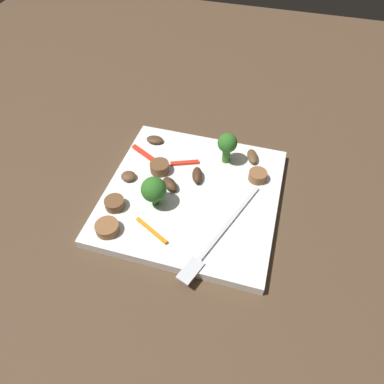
{
  "coord_description": "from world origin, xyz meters",
  "views": [
    {
      "loc": [
        0.32,
        0.09,
        0.4
      ],
      "look_at": [
        0.0,
        0.0,
        0.01
      ],
      "focal_mm": 33.11,
      "sensor_mm": 36.0,
      "label": 1
    }
  ],
  "objects_px": {
    "mushroom_3": "(171,183)",
    "mushroom_4": "(252,156)",
    "sausage_slice_0": "(115,203)",
    "mushroom_1": "(129,175)",
    "mushroom_0": "(155,140)",
    "fork": "(217,237)",
    "sausage_slice_2": "(107,228)",
    "plate": "(192,195)",
    "sausage_slice_3": "(258,176)",
    "sausage_slice_1": "(160,167)",
    "broccoli_floret_0": "(227,144)",
    "broccoli_floret_1": "(154,190)",
    "pepper_strip_0": "(185,163)",
    "mushroom_2": "(197,175)",
    "pepper_strip_1": "(145,154)",
    "pepper_strip_2": "(152,231)"
  },
  "relations": [
    {
      "from": "mushroom_2",
      "to": "pepper_strip_2",
      "type": "xyz_separation_m",
      "value": [
        0.11,
        -0.03,
        -0.0
      ]
    },
    {
      "from": "broccoli_floret_0",
      "to": "pepper_strip_0",
      "type": "height_order",
      "value": "broccoli_floret_0"
    },
    {
      "from": "mushroom_1",
      "to": "mushroom_2",
      "type": "height_order",
      "value": "mushroom_2"
    },
    {
      "from": "broccoli_floret_0",
      "to": "mushroom_2",
      "type": "xyz_separation_m",
      "value": [
        0.05,
        -0.03,
        -0.03
      ]
    },
    {
      "from": "mushroom_0",
      "to": "mushroom_4",
      "type": "xyz_separation_m",
      "value": [
        -0.0,
        0.16,
        0.0
      ]
    },
    {
      "from": "broccoli_floret_0",
      "to": "sausage_slice_3",
      "type": "distance_m",
      "value": 0.06
    },
    {
      "from": "pepper_strip_1",
      "to": "pepper_strip_2",
      "type": "height_order",
      "value": "same"
    },
    {
      "from": "sausage_slice_2",
      "to": "pepper_strip_2",
      "type": "xyz_separation_m",
      "value": [
        -0.01,
        0.06,
        -0.0
      ]
    },
    {
      "from": "sausage_slice_1",
      "to": "mushroom_3",
      "type": "distance_m",
      "value": 0.03
    },
    {
      "from": "mushroom_0",
      "to": "fork",
      "type": "bearing_deg",
      "value": 42.27
    },
    {
      "from": "broccoli_floret_0",
      "to": "sausage_slice_0",
      "type": "xyz_separation_m",
      "value": [
        0.13,
        -0.13,
        -0.03
      ]
    },
    {
      "from": "sausage_slice_2",
      "to": "mushroom_3",
      "type": "height_order",
      "value": "mushroom_3"
    },
    {
      "from": "sausage_slice_2",
      "to": "mushroom_4",
      "type": "distance_m",
      "value": 0.24
    },
    {
      "from": "mushroom_1",
      "to": "sausage_slice_0",
      "type": "bearing_deg",
      "value": 2.69
    },
    {
      "from": "broccoli_floret_0",
      "to": "sausage_slice_3",
      "type": "relative_size",
      "value": 1.93
    },
    {
      "from": "sausage_slice_3",
      "to": "sausage_slice_1",
      "type": "bearing_deg",
      "value": -80.67
    },
    {
      "from": "mushroom_1",
      "to": "pepper_strip_2",
      "type": "height_order",
      "value": "mushroom_1"
    },
    {
      "from": "sausage_slice_3",
      "to": "mushroom_0",
      "type": "xyz_separation_m",
      "value": [
        -0.04,
        -0.17,
        -0.0
      ]
    },
    {
      "from": "sausage_slice_0",
      "to": "sausage_slice_3",
      "type": "relative_size",
      "value": 1.02
    },
    {
      "from": "mushroom_0",
      "to": "sausage_slice_2",
      "type": "bearing_deg",
      "value": 0.09
    },
    {
      "from": "mushroom_0",
      "to": "mushroom_4",
      "type": "bearing_deg",
      "value": 91.25
    },
    {
      "from": "sausage_slice_0",
      "to": "mushroom_1",
      "type": "distance_m",
      "value": 0.06
    },
    {
      "from": "sausage_slice_1",
      "to": "pepper_strip_1",
      "type": "relative_size",
      "value": 0.5
    },
    {
      "from": "mushroom_2",
      "to": "plate",
      "type": "bearing_deg",
      "value": 1.56
    },
    {
      "from": "mushroom_3",
      "to": "broccoli_floret_0",
      "type": "bearing_deg",
      "value": 137.87
    },
    {
      "from": "plate",
      "to": "sausage_slice_3",
      "type": "relative_size",
      "value": 9.15
    },
    {
      "from": "mushroom_2",
      "to": "fork",
      "type": "bearing_deg",
      "value": 29.5
    },
    {
      "from": "fork",
      "to": "mushroom_2",
      "type": "distance_m",
      "value": 0.11
    },
    {
      "from": "plate",
      "to": "pepper_strip_0",
      "type": "distance_m",
      "value": 0.06
    },
    {
      "from": "fork",
      "to": "pepper_strip_0",
      "type": "bearing_deg",
      "value": -126.2
    },
    {
      "from": "broccoli_floret_0",
      "to": "sausage_slice_3",
      "type": "bearing_deg",
      "value": 64.54
    },
    {
      "from": "plate",
      "to": "mushroom_3",
      "type": "distance_m",
      "value": 0.04
    },
    {
      "from": "sausage_slice_3",
      "to": "pepper_strip_1",
      "type": "xyz_separation_m",
      "value": [
        -0.0,
        -0.18,
        -0.0
      ]
    },
    {
      "from": "pepper_strip_1",
      "to": "mushroom_2",
      "type": "bearing_deg",
      "value": 74.49
    },
    {
      "from": "broccoli_floret_1",
      "to": "sausage_slice_0",
      "type": "xyz_separation_m",
      "value": [
        0.02,
        -0.05,
        -0.02
      ]
    },
    {
      "from": "sausage_slice_1",
      "to": "pepper_strip_0",
      "type": "bearing_deg",
      "value": 128.31
    },
    {
      "from": "fork",
      "to": "pepper_strip_1",
      "type": "height_order",
      "value": "same"
    },
    {
      "from": "broccoli_floret_0",
      "to": "sausage_slice_0",
      "type": "relative_size",
      "value": 1.88
    },
    {
      "from": "sausage_slice_0",
      "to": "mushroom_0",
      "type": "xyz_separation_m",
      "value": [
        -0.14,
        0.01,
        -0.0
      ]
    },
    {
      "from": "fork",
      "to": "sausage_slice_2",
      "type": "xyz_separation_m",
      "value": [
        0.03,
        -0.14,
        0.0
      ]
    },
    {
      "from": "broccoli_floret_0",
      "to": "broccoli_floret_1",
      "type": "bearing_deg",
      "value": -34.75
    },
    {
      "from": "mushroom_1",
      "to": "fork",
      "type": "bearing_deg",
      "value": 65.18
    },
    {
      "from": "fork",
      "to": "pepper_strip_0",
      "type": "distance_m",
      "value": 0.14
    },
    {
      "from": "broccoli_floret_0",
      "to": "sausage_slice_2",
      "type": "relative_size",
      "value": 1.66
    },
    {
      "from": "fork",
      "to": "broccoli_floret_0",
      "type": "xyz_separation_m",
      "value": [
        -0.14,
        -0.02,
        0.03
      ]
    },
    {
      "from": "mushroom_3",
      "to": "mushroom_4",
      "type": "relative_size",
      "value": 0.92
    },
    {
      "from": "plate",
      "to": "fork",
      "type": "height_order",
      "value": "fork"
    },
    {
      "from": "broccoli_floret_1",
      "to": "sausage_slice_3",
      "type": "xyz_separation_m",
      "value": [
        -0.08,
        0.13,
        -0.02
      ]
    },
    {
      "from": "mushroom_0",
      "to": "sausage_slice_1",
      "type": "bearing_deg",
      "value": 26.09
    },
    {
      "from": "plate",
      "to": "broccoli_floret_0",
      "type": "height_order",
      "value": "broccoli_floret_0"
    }
  ]
}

